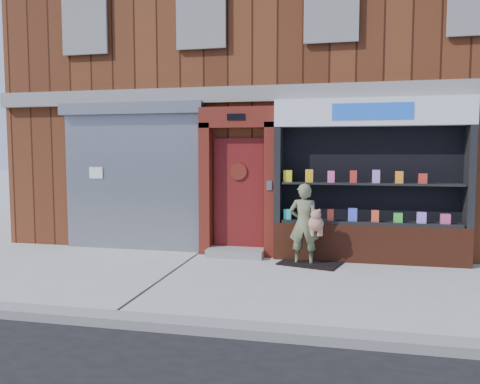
% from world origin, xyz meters
% --- Properties ---
extents(ground, '(80.00, 80.00, 0.00)m').
position_xyz_m(ground, '(0.00, 0.00, 0.00)').
color(ground, '#9E9E99').
rests_on(ground, ground).
extents(curb, '(60.00, 0.30, 0.12)m').
position_xyz_m(curb, '(0.00, -2.15, 0.06)').
color(curb, gray).
rests_on(curb, ground).
extents(building, '(12.00, 8.16, 8.00)m').
position_xyz_m(building, '(-0.00, 5.99, 4.00)').
color(building, '#4F2312').
rests_on(building, ground).
extents(shutter_bay, '(3.10, 0.30, 3.04)m').
position_xyz_m(shutter_bay, '(-3.00, 1.93, 1.72)').
color(shutter_bay, gray).
rests_on(shutter_bay, ground).
extents(red_door_bay, '(1.52, 0.58, 2.90)m').
position_xyz_m(red_door_bay, '(-0.75, 1.86, 1.46)').
color(red_door_bay, '#58170F').
rests_on(red_door_bay, ground).
extents(pharmacy_bay, '(3.50, 0.41, 3.00)m').
position_xyz_m(pharmacy_bay, '(1.75, 1.81, 1.37)').
color(pharmacy_bay, '#5E2916').
rests_on(pharmacy_bay, ground).
extents(woman, '(0.63, 0.39, 1.47)m').
position_xyz_m(woman, '(0.61, 1.36, 0.74)').
color(woman, '#686F49').
rests_on(woman, ground).
extents(doormat, '(1.22, 1.00, 0.03)m').
position_xyz_m(doormat, '(0.71, 1.39, 0.01)').
color(doormat, black).
rests_on(doormat, ground).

